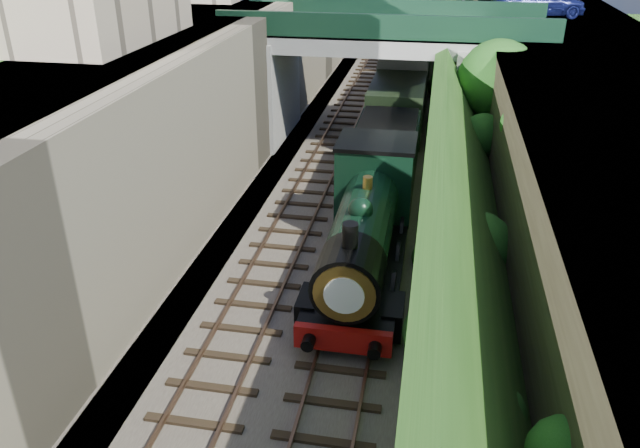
% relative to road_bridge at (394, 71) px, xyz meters
% --- Properties ---
extents(trackbed, '(10.00, 90.00, 0.20)m').
position_rel_road_bridge_xyz_m(trackbed, '(-0.94, -4.00, -3.98)').
color(trackbed, '#473F38').
rests_on(trackbed, ground).
extents(retaining_wall, '(1.00, 90.00, 7.00)m').
position_rel_road_bridge_xyz_m(retaining_wall, '(-6.44, -4.00, -0.58)').
color(retaining_wall, '#756B56').
rests_on(retaining_wall, ground).
extents(street_plateau_left, '(6.00, 90.00, 7.00)m').
position_rel_road_bridge_xyz_m(street_plateau_left, '(-9.94, -4.00, -0.58)').
color(street_plateau_left, '#262628').
rests_on(street_plateau_left, ground).
extents(street_plateau_right, '(8.00, 90.00, 6.25)m').
position_rel_road_bridge_xyz_m(street_plateau_right, '(8.56, -4.00, -0.95)').
color(street_plateau_right, '#262628').
rests_on(street_plateau_right, ground).
extents(embankment_slope, '(4.41, 90.00, 6.36)m').
position_rel_road_bridge_xyz_m(embankment_slope, '(3.90, -4.05, -1.57)').
color(embankment_slope, '#1E4714').
rests_on(embankment_slope, ground).
extents(track_left, '(2.50, 90.00, 0.20)m').
position_rel_road_bridge_xyz_m(track_left, '(-2.94, -4.00, -3.83)').
color(track_left, black).
rests_on(track_left, trackbed).
extents(track_right, '(2.50, 90.00, 0.20)m').
position_rel_road_bridge_xyz_m(track_right, '(0.26, -4.00, -3.83)').
color(track_right, black).
rests_on(track_right, trackbed).
extents(road_bridge, '(16.00, 6.40, 7.25)m').
position_rel_road_bridge_xyz_m(road_bridge, '(0.00, 0.00, 0.00)').
color(road_bridge, gray).
rests_on(road_bridge, ground).
extents(tree, '(3.60, 3.80, 6.60)m').
position_rel_road_bridge_xyz_m(tree, '(4.97, -4.25, 0.57)').
color(tree, black).
rests_on(tree, ground).
extents(car_blue, '(5.31, 3.37, 1.68)m').
position_rel_road_bridge_xyz_m(car_blue, '(7.34, 4.80, 3.02)').
color(car_blue, '#121952').
rests_on(car_blue, street_plateau_right).
extents(car_silver, '(4.05, 1.48, 1.33)m').
position_rel_road_bridge_xyz_m(car_silver, '(7.23, 7.01, 2.84)').
color(car_silver, '#A09EA3').
rests_on(car_silver, street_plateau_right).
extents(locomotive, '(3.10, 10.23, 3.83)m').
position_rel_road_bridge_xyz_m(locomotive, '(0.26, -14.04, -2.18)').
color(locomotive, black).
rests_on(locomotive, trackbed).
extents(tender, '(2.70, 6.00, 3.05)m').
position_rel_road_bridge_xyz_m(tender, '(0.26, -6.68, -2.46)').
color(tender, black).
rests_on(tender, trackbed).
extents(coach_front, '(2.90, 18.00, 3.70)m').
position_rel_road_bridge_xyz_m(coach_front, '(0.26, 5.92, -2.03)').
color(coach_front, black).
rests_on(coach_front, trackbed).
extents(coach_middle, '(2.90, 18.00, 3.70)m').
position_rel_road_bridge_xyz_m(coach_middle, '(0.26, 24.72, -2.03)').
color(coach_middle, black).
rests_on(coach_middle, trackbed).
extents(coach_rear, '(2.90, 18.00, 3.70)m').
position_rel_road_bridge_xyz_m(coach_rear, '(0.26, 43.52, -2.03)').
color(coach_rear, black).
rests_on(coach_rear, trackbed).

